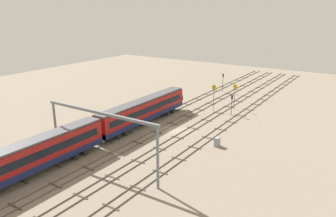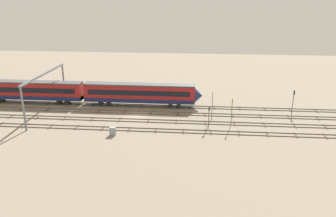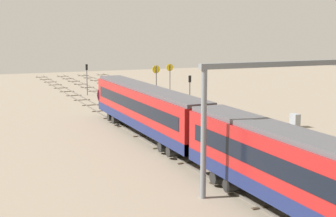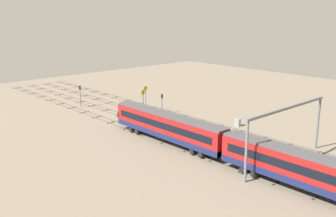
# 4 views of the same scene
# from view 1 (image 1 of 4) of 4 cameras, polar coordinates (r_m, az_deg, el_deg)

# --- Properties ---
(ground_plane) EXTENTS (148.71, 148.71, 0.00)m
(ground_plane) POSITION_cam_1_polar(r_m,az_deg,el_deg) (60.31, 1.20, -3.82)
(ground_plane) COLOR gray
(track_near_foreground) EXTENTS (132.71, 2.40, 0.16)m
(track_near_foreground) POSITION_cam_1_polar(r_m,az_deg,el_deg) (57.24, 7.02, -5.05)
(track_near_foreground) COLOR #59544C
(track_near_foreground) RESTS_ON ground
(track_second_near) EXTENTS (132.71, 2.40, 0.16)m
(track_second_near) POSITION_cam_1_polar(r_m,az_deg,el_deg) (59.20, 3.07, -4.18)
(track_second_near) COLOR #59544C
(track_second_near) RESTS_ON ground
(track_middle) EXTENTS (132.71, 2.40, 0.16)m
(track_middle) POSITION_cam_1_polar(r_m,az_deg,el_deg) (61.44, -0.60, -3.35)
(track_middle) COLOR #59544C
(track_middle) RESTS_ON ground
(track_with_train) EXTENTS (132.71, 2.40, 0.16)m
(track_with_train) POSITION_cam_1_polar(r_m,az_deg,el_deg) (63.92, -3.99, -2.57)
(track_with_train) COLOR #59544C
(track_with_train) RESTS_ON ground
(train) EXTENTS (75.20, 3.24, 4.80)m
(train) POSITION_cam_1_polar(r_m,az_deg,el_deg) (47.26, -22.42, -7.79)
(train) COLOR maroon
(train) RESTS_ON ground
(overhead_gantry) EXTENTS (0.40, 19.31, 8.42)m
(overhead_gantry) POSITION_cam_1_polar(r_m,az_deg,el_deg) (44.83, -11.70, -2.95)
(overhead_gantry) COLOR slate
(overhead_gantry) RESTS_ON ground
(speed_sign_near_foreground) EXTENTS (0.14, 1.00, 5.59)m
(speed_sign_near_foreground) POSITION_cam_1_polar(r_m,az_deg,el_deg) (73.43, 11.50, 2.66)
(speed_sign_near_foreground) COLOR #4C4C51
(speed_sign_near_foreground) RESTS_ON ground
(speed_sign_mid_trackside) EXTENTS (0.14, 1.05, 5.72)m
(speed_sign_mid_trackside) POSITION_cam_1_polar(r_m,az_deg,el_deg) (71.66, 7.94, 2.59)
(speed_sign_mid_trackside) COLOR #4C4C51
(speed_sign_mid_trackside) RESTS_ON ground
(signal_light_trackside_approach) EXTENTS (0.31, 0.32, 4.91)m
(signal_light_trackside_approach) POSITION_cam_1_polar(r_m,az_deg,el_deg) (88.54, 9.51, 4.88)
(signal_light_trackside_approach) COLOR #4C4C51
(signal_light_trackside_approach) RESTS_ON ground
(signal_light_trackside_departure) EXTENTS (0.31, 0.32, 4.28)m
(signal_light_trackside_departure) POSITION_cam_1_polar(r_m,az_deg,el_deg) (69.53, 11.01, 1.15)
(signal_light_trackside_departure) COLOR #4C4C51
(signal_light_trackside_departure) RESTS_ON ground
(relay_cabinet) EXTENTS (1.08, 0.69, 1.47)m
(relay_cabinet) POSITION_cam_1_polar(r_m,az_deg,el_deg) (54.00, 8.52, -5.74)
(relay_cabinet) COLOR gray
(relay_cabinet) RESTS_ON ground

